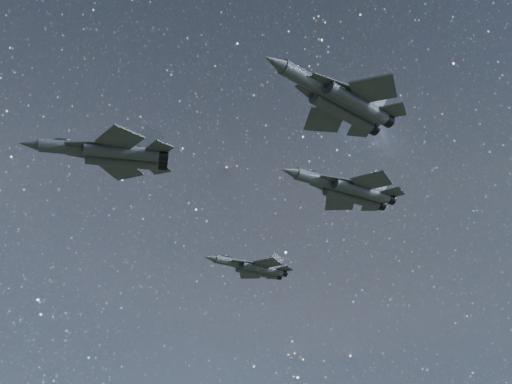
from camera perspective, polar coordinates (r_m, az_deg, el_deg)
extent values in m
cylinder|color=#2E3339|center=(81.19, -17.03, 4.01)|extent=(8.50, 2.63, 1.76)
cone|color=#2E3339|center=(82.14, -20.78, 4.28)|extent=(2.86, 1.86, 1.58)
ellipsoid|color=#1B2331|center=(81.82, -17.89, 4.59)|extent=(2.80, 1.46, 0.87)
cube|color=#2E3339|center=(80.52, -12.90, 3.66)|extent=(9.39, 2.66, 1.47)
cylinder|color=#2E3339|center=(79.27, -12.63, 3.74)|extent=(9.62, 2.75, 1.76)
cylinder|color=#2E3339|center=(81.21, -12.61, 2.92)|extent=(9.62, 2.75, 1.76)
cylinder|color=black|center=(79.09, -8.88, 3.44)|extent=(1.63, 1.77, 1.63)
cylinder|color=black|center=(81.03, -8.94, 2.62)|extent=(1.63, 1.77, 1.63)
cube|color=#2E3339|center=(79.55, -15.69, 4.39)|extent=(5.98, 2.91, 0.14)
cube|color=#2E3339|center=(82.16, -15.55, 3.27)|extent=(5.96, 1.75, 0.14)
cube|color=#2E3339|center=(77.09, -12.82, 4.94)|extent=(5.99, 6.25, 0.23)
cube|color=#2E3339|center=(83.69, -12.71, 2.13)|extent=(6.37, 6.47, 0.23)
cube|color=#2E3339|center=(77.95, -9.15, 4.16)|extent=(3.52, 3.64, 0.17)
cube|color=#2E3339|center=(82.42, -9.29, 2.28)|extent=(3.76, 3.81, 0.17)
cube|color=#2E3339|center=(80.00, -10.14, 4.97)|extent=(3.89, 0.91, 4.02)
cube|color=#2E3339|center=(82.40, -10.18, 3.92)|extent=(3.94, 0.61, 4.02)
cylinder|color=#2E3339|center=(104.82, -2.19, -6.71)|extent=(7.13, 3.00, 1.47)
cone|color=#2E3339|center=(102.99, -4.44, -6.26)|extent=(2.50, 1.80, 1.32)
ellipsoid|color=#1B2331|center=(104.61, -2.74, -6.24)|extent=(2.41, 1.47, 0.73)
cube|color=#2E3339|center=(106.97, 0.16, -7.20)|extent=(7.85, 3.12, 1.23)
cylinder|color=#2E3339|center=(106.23, 0.59, -7.30)|extent=(8.05, 3.22, 1.47)
cylinder|color=#2E3339|center=(107.77, 0.09, -7.60)|extent=(8.05, 3.22, 1.47)
cylinder|color=black|center=(108.32, 2.60, -7.68)|extent=(1.50, 1.60, 1.36)
cylinder|color=black|center=(109.83, 2.08, -7.98)|extent=(1.50, 1.60, 1.36)
cube|color=#2E3339|center=(104.46, -1.04, -6.72)|extent=(4.94, 1.21, 0.11)
cube|color=#2E3339|center=(106.56, -1.69, -7.15)|extent=(4.90, 2.94, 0.11)
cube|color=#2E3339|center=(104.38, 1.12, -6.80)|extent=(5.40, 5.40, 0.19)
cube|color=#2E3339|center=(109.60, -0.58, -7.85)|extent=(4.71, 5.00, 0.19)
cube|color=#2E3339|center=(107.22, 2.77, -7.36)|extent=(3.19, 3.20, 0.14)
cube|color=#2E3339|center=(110.70, 1.58, -8.05)|extent=(2.76, 2.89, 0.14)
cube|color=#2E3339|center=(107.98, 1.92, -6.61)|extent=(3.27, 0.62, 3.36)
cube|color=#2E3339|center=(109.87, 1.28, -7.00)|extent=(3.17, 1.14, 3.36)
cylinder|color=#2E3339|center=(69.10, 5.23, 10.38)|extent=(8.49, 4.98, 1.79)
cone|color=#2E3339|center=(66.14, 1.73, 12.29)|extent=(3.16, 2.56, 1.60)
ellipsoid|color=#1B2331|center=(68.87, 4.36, 11.40)|extent=(2.98, 2.18, 0.88)
cube|color=#2E3339|center=(72.60, 8.64, 8.42)|extent=(9.30, 5.28, 1.49)
cylinder|color=#2E3339|center=(72.00, 9.59, 8.35)|extent=(9.54, 5.43, 1.79)
cylinder|color=#2E3339|center=(73.19, 8.25, 7.56)|extent=(9.54, 5.43, 1.79)
cylinder|color=black|center=(75.44, 12.27, 6.77)|extent=(2.02, 2.10, 1.65)
cylinder|color=black|center=(76.58, 10.95, 6.05)|extent=(2.02, 2.10, 1.65)
cube|color=#2E3339|center=(69.38, 7.37, 10.19)|extent=(6.08, 2.49, 0.14)
cube|color=#2E3339|center=(71.05, 5.56, 9.04)|extent=(5.63, 4.39, 0.14)
cube|color=#2E3339|center=(70.63, 11.12, 9.55)|extent=(6.52, 6.38, 0.23)
cube|color=#2E3339|center=(74.68, 6.57, 6.86)|extent=(5.05, 5.53, 0.23)
cube|color=#2E3339|center=(74.55, 12.92, 7.53)|extent=(3.87, 3.82, 0.17)
cube|color=#2E3339|center=(77.17, 9.88, 5.86)|extent=(2.95, 3.15, 0.17)
cube|color=#2E3339|center=(75.26, 11.33, 8.79)|extent=(3.84, 1.44, 4.07)
cube|color=#2E3339|center=(76.68, 9.69, 7.85)|extent=(3.60, 2.03, 4.07)
cylinder|color=#2E3339|center=(86.35, 6.21, 1.10)|extent=(8.56, 3.58, 1.77)
cone|color=#2E3339|center=(83.66, 3.15, 1.98)|extent=(3.00, 2.15, 1.58)
ellipsoid|color=#1B2331|center=(86.06, 5.44, 1.80)|extent=(2.89, 1.76, 0.87)
cube|color=#2E3339|center=(89.51, 9.31, 0.17)|extent=(9.43, 3.72, 1.47)
cylinder|color=#2E3339|center=(88.76, 10.01, 0.11)|extent=(9.66, 3.84, 1.77)
cylinder|color=#2E3339|center=(90.31, 9.12, -0.47)|extent=(9.66, 3.84, 1.77)
cylinder|color=black|center=(91.86, 12.56, -0.63)|extent=(1.80, 1.92, 1.63)
cylinder|color=black|center=(93.35, 11.66, -1.18)|extent=(1.80, 1.92, 1.63)
cube|color=#2E3339|center=(86.29, 7.90, 1.12)|extent=(5.92, 1.43, 0.14)
cube|color=#2E3339|center=(88.43, 6.74, 0.29)|extent=(5.89, 3.52, 0.14)
cube|color=#2E3339|center=(86.93, 10.98, 1.01)|extent=(6.48, 6.48, 0.23)
cube|color=#2E3339|center=(92.18, 7.98, -1.00)|extent=(5.66, 6.01, 0.23)
cube|color=#2E3339|center=(90.73, 12.92, -0.07)|extent=(3.83, 3.84, 0.17)
cube|color=#2E3339|center=(94.17, 10.87, -1.35)|extent=(3.32, 3.47, 0.17)
cube|color=#2E3339|center=(91.50, 11.62, 0.91)|extent=(3.93, 0.74, 4.03)
cube|color=#2E3339|center=(93.37, 10.52, 0.18)|extent=(3.80, 1.36, 4.03)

